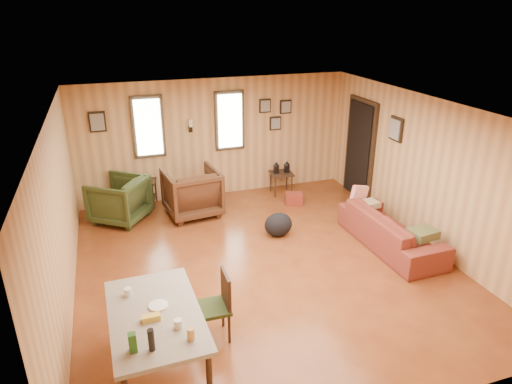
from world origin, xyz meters
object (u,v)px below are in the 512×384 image
(recliner_green, at_px, (119,198))
(end_table, at_px, (143,188))
(recliner_brown, at_px, (192,190))
(side_table, at_px, (281,172))
(sofa, at_px, (392,224))
(dining_table, at_px, (155,319))

(recliner_green, relative_size, end_table, 1.40)
(recliner_brown, relative_size, side_table, 1.39)
(sofa, bearing_deg, recliner_brown, 49.99)
(sofa, distance_m, end_table, 4.74)
(sofa, height_order, dining_table, dining_table)
(sofa, bearing_deg, dining_table, 111.02)
(recliner_brown, relative_size, dining_table, 0.63)
(sofa, bearing_deg, side_table, 16.17)
(sofa, xyz_separation_m, side_table, (-0.86, 2.71, 0.08))
(side_table, bearing_deg, dining_table, -125.50)
(dining_table, bearing_deg, side_table, 52.90)
(recliner_green, distance_m, dining_table, 4.07)
(dining_table, bearing_deg, recliner_brown, 72.27)
(recliner_brown, height_order, side_table, recliner_brown)
(end_table, relative_size, dining_table, 0.41)
(sofa, height_order, side_table, sofa)
(side_table, distance_m, dining_table, 5.35)
(recliner_green, distance_m, side_table, 3.30)
(sofa, height_order, recliner_green, recliner_green)
(recliner_green, height_order, side_table, recliner_green)
(recliner_brown, relative_size, end_table, 1.53)
(dining_table, bearing_deg, end_table, 84.77)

